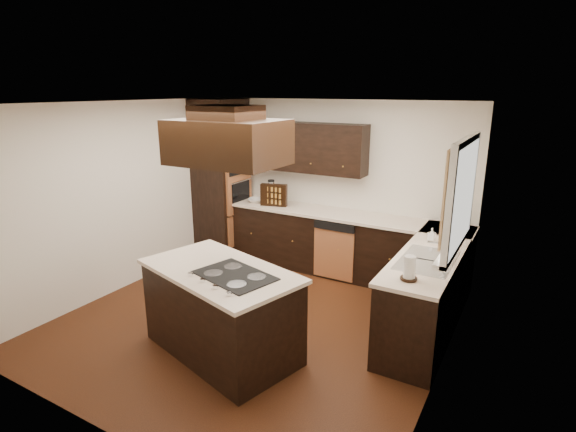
% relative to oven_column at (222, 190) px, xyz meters
% --- Properties ---
extents(floor, '(4.20, 4.20, 0.02)m').
position_rel_oven_column_xyz_m(floor, '(1.78, -1.71, -1.07)').
color(floor, '#532912').
rests_on(floor, ground).
extents(ceiling, '(4.20, 4.20, 0.02)m').
position_rel_oven_column_xyz_m(ceiling, '(1.78, -1.71, 1.45)').
color(ceiling, white).
rests_on(ceiling, ground).
extents(wall_back, '(4.20, 0.02, 2.50)m').
position_rel_oven_column_xyz_m(wall_back, '(1.78, 0.40, 0.19)').
color(wall_back, silver).
rests_on(wall_back, ground).
extents(wall_front, '(4.20, 0.02, 2.50)m').
position_rel_oven_column_xyz_m(wall_front, '(1.78, -3.81, 0.19)').
color(wall_front, silver).
rests_on(wall_front, ground).
extents(wall_left, '(0.02, 4.20, 2.50)m').
position_rel_oven_column_xyz_m(wall_left, '(-0.33, -1.71, 0.19)').
color(wall_left, silver).
rests_on(wall_left, ground).
extents(wall_right, '(0.02, 4.20, 2.50)m').
position_rel_oven_column_xyz_m(wall_right, '(3.88, -1.71, 0.19)').
color(wall_right, silver).
rests_on(wall_right, ground).
extents(oven_column, '(0.65, 0.75, 2.12)m').
position_rel_oven_column_xyz_m(oven_column, '(0.00, 0.00, 0.00)').
color(oven_column, black).
rests_on(oven_column, floor).
extents(wall_oven_face, '(0.05, 0.62, 0.78)m').
position_rel_oven_column_xyz_m(wall_oven_face, '(0.35, 0.00, 0.06)').
color(wall_oven_face, '#B2673C').
rests_on(wall_oven_face, oven_column).
extents(base_cabinets_back, '(2.93, 0.60, 0.88)m').
position_rel_oven_column_xyz_m(base_cabinets_back, '(1.81, 0.09, -0.62)').
color(base_cabinets_back, black).
rests_on(base_cabinets_back, floor).
extents(base_cabinets_right, '(0.60, 2.40, 0.88)m').
position_rel_oven_column_xyz_m(base_cabinets_right, '(3.58, -0.80, -0.62)').
color(base_cabinets_right, black).
rests_on(base_cabinets_right, floor).
extents(countertop_back, '(2.93, 0.63, 0.04)m').
position_rel_oven_column_xyz_m(countertop_back, '(1.81, 0.08, -0.16)').
color(countertop_back, beige).
rests_on(countertop_back, base_cabinets_back).
extents(countertop_right, '(0.63, 2.40, 0.04)m').
position_rel_oven_column_xyz_m(countertop_right, '(3.56, -0.80, -0.16)').
color(countertop_right, beige).
rests_on(countertop_right, base_cabinets_right).
extents(upper_cabinets, '(2.00, 0.34, 0.72)m').
position_rel_oven_column_xyz_m(upper_cabinets, '(1.34, 0.23, 0.75)').
color(upper_cabinets, black).
rests_on(upper_cabinets, wall_back).
extents(dishwasher_front, '(0.60, 0.05, 0.72)m').
position_rel_oven_column_xyz_m(dishwasher_front, '(2.10, -0.20, -0.66)').
color(dishwasher_front, '#B2673C').
rests_on(dishwasher_front, floor).
extents(window_frame, '(0.06, 1.32, 1.12)m').
position_rel_oven_column_xyz_m(window_frame, '(3.85, -1.16, 0.59)').
color(window_frame, silver).
rests_on(window_frame, wall_right).
extents(window_pane, '(0.00, 1.20, 1.00)m').
position_rel_oven_column_xyz_m(window_pane, '(3.87, -1.16, 0.59)').
color(window_pane, white).
rests_on(window_pane, wall_right).
extents(curtain_left, '(0.02, 0.34, 0.90)m').
position_rel_oven_column_xyz_m(curtain_left, '(3.79, -1.57, 0.64)').
color(curtain_left, beige).
rests_on(curtain_left, wall_right).
extents(curtain_right, '(0.02, 0.34, 0.90)m').
position_rel_oven_column_xyz_m(curtain_right, '(3.79, -0.74, 0.64)').
color(curtain_right, beige).
rests_on(curtain_right, wall_right).
extents(sink_rim, '(0.52, 0.84, 0.01)m').
position_rel_oven_column_xyz_m(sink_rim, '(3.58, -1.16, -0.14)').
color(sink_rim, silver).
rests_on(sink_rim, countertop_right).
extents(island, '(1.77, 1.26, 0.88)m').
position_rel_oven_column_xyz_m(island, '(1.84, -2.41, -0.62)').
color(island, black).
rests_on(island, floor).
extents(island_top, '(1.84, 1.33, 0.04)m').
position_rel_oven_column_xyz_m(island_top, '(1.84, -2.41, -0.16)').
color(island_top, beige).
rests_on(island_top, island).
extents(cooktop, '(0.86, 0.68, 0.01)m').
position_rel_oven_column_xyz_m(cooktop, '(2.07, -2.48, -0.13)').
color(cooktop, black).
rests_on(cooktop, island_top).
extents(range_hood, '(1.05, 0.72, 0.42)m').
position_rel_oven_column_xyz_m(range_hood, '(1.88, -2.25, 1.10)').
color(range_hood, black).
rests_on(range_hood, ceiling).
extents(hood_duct, '(0.55, 0.50, 0.13)m').
position_rel_oven_column_xyz_m(hood_duct, '(1.88, -2.25, 1.38)').
color(hood_duct, black).
rests_on(hood_duct, ceiling).
extents(blender_base, '(0.15, 0.15, 0.10)m').
position_rel_oven_column_xyz_m(blender_base, '(0.92, 0.05, -0.09)').
color(blender_base, silver).
rests_on(blender_base, countertop_back).
extents(blender_pitcher, '(0.13, 0.13, 0.26)m').
position_rel_oven_column_xyz_m(blender_pitcher, '(0.92, 0.05, 0.09)').
color(blender_pitcher, silver).
rests_on(blender_pitcher, blender_base).
extents(spice_rack, '(0.42, 0.21, 0.34)m').
position_rel_oven_column_xyz_m(spice_rack, '(1.00, -0.01, 0.03)').
color(spice_rack, black).
rests_on(spice_rack, countertop_back).
extents(mixing_bowl, '(0.31, 0.31, 0.06)m').
position_rel_oven_column_xyz_m(mixing_bowl, '(0.64, 0.03, -0.11)').
color(mixing_bowl, silver).
rests_on(mixing_bowl, countertop_back).
extents(soap_bottle, '(0.08, 0.09, 0.17)m').
position_rel_oven_column_xyz_m(soap_bottle, '(3.48, -0.53, -0.06)').
color(soap_bottle, silver).
rests_on(soap_bottle, countertop_right).
extents(paper_towel, '(0.13, 0.13, 0.24)m').
position_rel_oven_column_xyz_m(paper_towel, '(3.54, -1.74, -0.02)').
color(paper_towel, silver).
rests_on(paper_towel, countertop_right).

